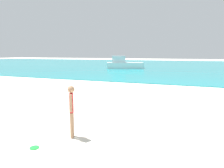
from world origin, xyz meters
The scene contains 4 objects.
water centered at (0.00, 45.45, 0.03)m, with size 160.00×60.00×0.06m, color teal.
person_standing centered at (0.05, 3.56, 0.91)m, with size 0.21×0.34×1.61m.
frisbee centered at (-0.52, 2.54, 0.01)m, with size 0.25×0.25×0.03m, color green.
boat_near centered at (-7.45, 31.75, 0.79)m, with size 6.47×4.07×2.10m.
Camera 1 is at (3.36, -1.58, 2.56)m, focal length 32.74 mm.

